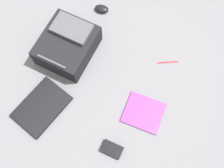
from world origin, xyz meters
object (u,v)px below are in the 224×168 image
object	(u,v)px
backpack	(68,45)
computer_mouse	(102,9)
laptop	(42,107)
power_brick	(112,149)
pen_black	(168,62)
book_blue	(144,113)

from	to	relation	value
backpack	computer_mouse	world-z (taller)	backpack
laptop	power_brick	size ratio (longest dim) A/B	2.94
computer_mouse	power_brick	size ratio (longest dim) A/B	0.81
backpack	power_brick	size ratio (longest dim) A/B	3.14
pen_black	power_brick	bearing A→B (deg)	176.84
computer_mouse	pen_black	distance (m)	0.64
computer_mouse	pen_black	bearing A→B (deg)	-116.87
backpack	pen_black	distance (m)	0.71
backpack	pen_black	world-z (taller)	backpack
power_brick	computer_mouse	bearing A→B (deg)	34.45
laptop	computer_mouse	xyz separation A→B (m)	(0.85, 0.05, 0.00)
book_blue	pen_black	distance (m)	0.41
laptop	computer_mouse	distance (m)	0.85
backpack	power_brick	distance (m)	0.76
laptop	pen_black	distance (m)	0.91
book_blue	power_brick	size ratio (longest dim) A/B	2.14
computer_mouse	pen_black	world-z (taller)	computer_mouse
book_blue	power_brick	bearing A→B (deg)	168.60
backpack	pen_black	bearing A→B (deg)	-67.47
computer_mouse	power_brick	bearing A→B (deg)	-160.13
laptop	power_brick	bearing A→B (deg)	-90.36
book_blue	computer_mouse	world-z (taller)	computer_mouse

